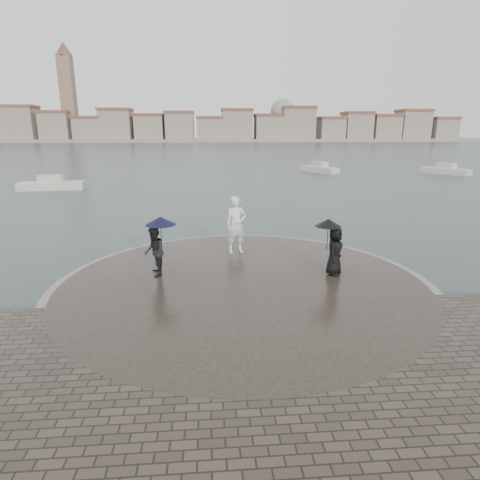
{
  "coord_description": "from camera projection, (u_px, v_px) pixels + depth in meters",
  "views": [
    {
      "loc": [
        -1.08,
        -8.8,
        5.25
      ],
      "look_at": [
        0.0,
        4.8,
        1.45
      ],
      "focal_mm": 30.0,
      "sensor_mm": 36.0,
      "label": 1
    }
  ],
  "objects": [
    {
      "name": "quay_tip",
      "position": [
        243.0,
        287.0,
        13.25
      ],
      "size": [
        11.9,
        11.9,
        0.36
      ],
      "primitive_type": "cylinder",
      "color": "#2D261E",
      "rests_on": "ground"
    },
    {
      "name": "kerb_ring",
      "position": [
        243.0,
        288.0,
        13.25
      ],
      "size": [
        12.5,
        12.5,
        0.32
      ],
      "primitive_type": "cylinder",
      "color": "gray",
      "rests_on": "ground"
    },
    {
      "name": "ground",
      "position": [
        255.0,
        348.0,
        9.94
      ],
      "size": [
        400.0,
        400.0,
        0.0
      ],
      "primitive_type": "plane",
      "color": "#2B3835",
      "rests_on": "ground"
    },
    {
      "name": "boats",
      "position": [
        293.0,
        174.0,
        44.39
      ],
      "size": [
        47.21,
        16.48,
        1.5
      ],
      "color": "beige",
      "rests_on": "ground"
    },
    {
      "name": "visitor_right",
      "position": [
        333.0,
        244.0,
        13.69
      ],
      "size": [
        1.16,
        1.05,
        1.95
      ],
      "color": "black",
      "rests_on": "quay_tip"
    },
    {
      "name": "visitor_left",
      "position": [
        156.0,
        244.0,
        13.58
      ],
      "size": [
        1.18,
        1.1,
        2.04
      ],
      "color": "black",
      "rests_on": "quay_tip"
    },
    {
      "name": "statue",
      "position": [
        236.0,
        225.0,
        16.11
      ],
      "size": [
        0.94,
        0.71,
        2.3
      ],
      "primitive_type": "imported",
      "rotation": [
        0.0,
        0.0,
        0.21
      ],
      "color": "white",
      "rests_on": "quay_tip"
    },
    {
      "name": "far_skyline",
      "position": [
        194.0,
        128.0,
        162.29
      ],
      "size": [
        260.0,
        20.0,
        37.0
      ],
      "color": "gray",
      "rests_on": "ground"
    }
  ]
}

